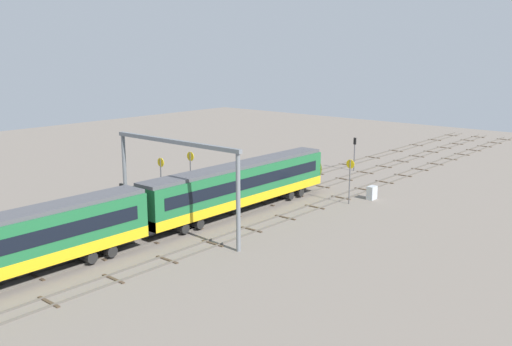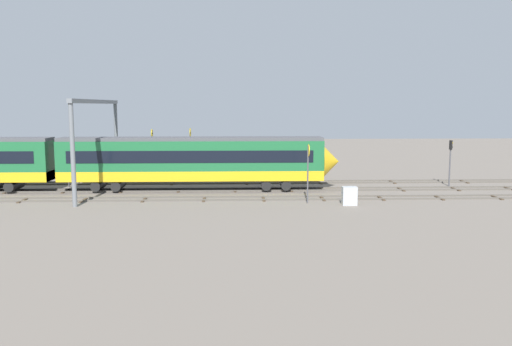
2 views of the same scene
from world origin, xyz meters
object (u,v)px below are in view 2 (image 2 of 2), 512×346
(relay_cabinet, at_px, (349,196))
(speed_sign_mid_trackside, at_px, (308,165))
(speed_sign_near_foreground, at_px, (152,148))
(speed_sign_far_trackside, at_px, (190,147))
(signal_light_trackside_departure, at_px, (450,156))
(overhead_gantry, at_px, (97,125))
(signal_light_trackside_approach, at_px, (68,155))

(relay_cabinet, bearing_deg, speed_sign_mid_trackside, 164.20)
(speed_sign_near_foreground, bearing_deg, speed_sign_far_trackside, -1.10)
(speed_sign_near_foreground, distance_m, signal_light_trackside_departure, 29.91)
(overhead_gantry, distance_m, speed_sign_far_trackside, 10.46)
(speed_sign_mid_trackside, relative_size, speed_sign_far_trackside, 0.86)
(signal_light_trackside_departure, bearing_deg, speed_sign_mid_trackside, -150.70)
(speed_sign_mid_trackside, height_order, signal_light_trackside_approach, speed_sign_mid_trackside)
(speed_sign_near_foreground, distance_m, speed_sign_far_trackside, 3.96)
(speed_sign_near_foreground, relative_size, speed_sign_far_trackside, 0.98)
(speed_sign_near_foreground, relative_size, speed_sign_mid_trackside, 1.14)
(signal_light_trackside_departure, xyz_separation_m, relay_cabinet, (-11.85, -9.35, -2.21))
(speed_sign_near_foreground, bearing_deg, signal_light_trackside_approach, -153.66)
(overhead_gantry, height_order, signal_light_trackside_departure, overhead_gantry)
(speed_sign_mid_trackside, bearing_deg, overhead_gantry, 160.56)
(speed_sign_near_foreground, bearing_deg, relay_cabinet, -38.28)
(speed_sign_mid_trackside, height_order, signal_light_trackside_departure, speed_sign_mid_trackside)
(speed_sign_near_foreground, xyz_separation_m, signal_light_trackside_departure, (29.55, -4.62, -0.55))
(overhead_gantry, height_order, speed_sign_far_trackside, overhead_gantry)
(overhead_gantry, xyz_separation_m, speed_sign_far_trackside, (7.79, 6.52, -2.52))
(overhead_gantry, height_order, speed_sign_mid_trackside, overhead_gantry)
(speed_sign_mid_trackside, bearing_deg, relay_cabinet, -15.80)
(signal_light_trackside_departure, height_order, relay_cabinet, signal_light_trackside_departure)
(signal_light_trackside_departure, relative_size, relay_cabinet, 3.05)
(speed_sign_mid_trackside, height_order, relay_cabinet, speed_sign_mid_trackside)
(signal_light_trackside_approach, distance_m, relay_cabinet, 27.30)
(speed_sign_near_foreground, bearing_deg, overhead_gantry, -120.14)
(speed_sign_near_foreground, bearing_deg, signal_light_trackside_departure, -8.88)
(overhead_gantry, height_order, relay_cabinet, overhead_gantry)
(speed_sign_far_trackside, xyz_separation_m, signal_light_trackside_approach, (-11.46, -3.64, -0.54))
(speed_sign_near_foreground, height_order, speed_sign_mid_trackside, speed_sign_near_foreground)
(overhead_gantry, xyz_separation_m, speed_sign_mid_trackside, (18.33, -6.47, -2.99))
(speed_sign_mid_trackside, distance_m, signal_light_trackside_departure, 17.26)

